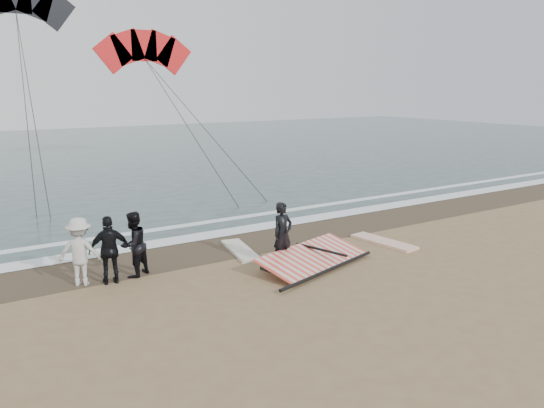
# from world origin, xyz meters

# --- Properties ---
(ground) EXTENTS (120.00, 120.00, 0.00)m
(ground) POSITION_xyz_m (0.00, 0.00, 0.00)
(ground) COLOR #8C704C
(ground) RESTS_ON ground
(sea) EXTENTS (120.00, 54.00, 0.02)m
(sea) POSITION_xyz_m (0.00, 33.00, 0.01)
(sea) COLOR #233838
(sea) RESTS_ON ground
(wet_sand) EXTENTS (120.00, 2.80, 0.01)m
(wet_sand) POSITION_xyz_m (0.00, 4.50, 0.01)
(wet_sand) COLOR #4C3D2B
(wet_sand) RESTS_ON ground
(foam_near) EXTENTS (120.00, 0.90, 0.01)m
(foam_near) POSITION_xyz_m (0.00, 5.90, 0.03)
(foam_near) COLOR white
(foam_near) RESTS_ON sea
(foam_far) EXTENTS (120.00, 0.45, 0.01)m
(foam_far) POSITION_xyz_m (0.00, 7.60, 0.03)
(foam_far) COLOR white
(foam_far) RESTS_ON sea
(man_main) EXTENTS (0.75, 0.55, 1.89)m
(man_main) POSITION_xyz_m (-0.00, 1.89, 0.95)
(man_main) COLOR black
(man_main) RESTS_ON ground
(board_white) EXTENTS (0.96, 2.47, 0.10)m
(board_white) POSITION_xyz_m (4.10, 1.89, 0.05)
(board_white) COLOR white
(board_white) RESTS_ON ground
(board_cream) EXTENTS (1.07, 2.43, 0.10)m
(board_cream) POSITION_xyz_m (-0.45, 3.66, 0.05)
(board_cream) COLOR beige
(board_cream) RESTS_ON ground
(trio_cluster) EXTENTS (2.65, 1.22, 1.86)m
(trio_cluster) POSITION_xyz_m (-4.79, 3.27, 0.92)
(trio_cluster) COLOR black
(trio_cluster) RESTS_ON ground
(sail_rig) EXTENTS (4.12, 2.65, 0.49)m
(sail_rig) POSITION_xyz_m (0.63, 1.46, 0.19)
(sail_rig) COLOR black
(sail_rig) RESTS_ON ground
(kite_red) EXTENTS (7.41, 7.84, 17.00)m
(kite_red) POSITION_xyz_m (3.98, 24.49, 7.25)
(kite_red) COLOR red
(kite_red) RESTS_ON ground
(kite_dark) EXTENTS (8.03, 7.69, 18.05)m
(kite_dark) POSITION_xyz_m (-3.27, 26.67, 9.94)
(kite_dark) COLOR black
(kite_dark) RESTS_ON ground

